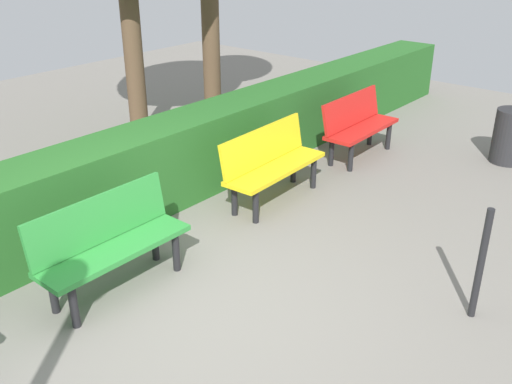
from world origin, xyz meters
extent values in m
plane|color=gray|center=(0.00, 0.00, 0.00)|extent=(17.53, 17.53, 0.00)
cube|color=red|center=(-4.00, -0.78, 0.41)|extent=(1.36, 0.44, 0.05)
cube|color=red|center=(-4.00, -0.97, 0.65)|extent=(1.36, 0.15, 0.42)
cylinder|color=black|center=(-4.53, -0.64, 0.20)|extent=(0.07, 0.07, 0.39)
cylinder|color=black|center=(-4.53, -0.94, 0.20)|extent=(0.07, 0.07, 0.39)
cylinder|color=black|center=(-3.47, -0.62, 0.20)|extent=(0.07, 0.07, 0.39)
cylinder|color=black|center=(-3.47, -0.92, 0.20)|extent=(0.07, 0.07, 0.39)
cube|color=yellow|center=(-2.13, -0.82, 0.41)|extent=(1.48, 0.48, 0.05)
cube|color=yellow|center=(-2.12, -1.01, 0.65)|extent=(1.47, 0.17, 0.42)
cylinder|color=black|center=(-2.72, -0.69, 0.20)|extent=(0.07, 0.07, 0.39)
cylinder|color=black|center=(-2.71, -0.99, 0.20)|extent=(0.07, 0.07, 0.39)
cylinder|color=black|center=(-1.55, -0.65, 0.20)|extent=(0.07, 0.07, 0.39)
cylinder|color=black|center=(-1.54, -0.95, 0.20)|extent=(0.07, 0.07, 0.39)
cube|color=#2D8C38|center=(0.21, -0.75, 0.41)|extent=(1.41, 0.42, 0.05)
cube|color=#2D8C38|center=(0.21, -0.94, 0.65)|extent=(1.41, 0.11, 0.42)
cylinder|color=black|center=(-0.34, -0.60, 0.20)|extent=(0.07, 0.07, 0.39)
cylinder|color=black|center=(-0.34, -0.90, 0.20)|extent=(0.07, 0.07, 0.39)
cylinder|color=black|center=(0.77, -0.60, 0.20)|extent=(0.07, 0.07, 0.39)
cylinder|color=black|center=(0.77, -0.90, 0.20)|extent=(0.07, 0.07, 0.39)
cube|color=#266023|center=(-0.94, -1.81, 0.47)|extent=(13.53, 0.69, 0.94)
cylinder|color=brown|center=(-3.80, -3.45, 1.53)|extent=(0.28, 0.28, 3.06)
cylinder|color=brown|center=(-2.41, -3.61, 1.32)|extent=(0.27, 0.27, 2.64)
cylinder|color=black|center=(-1.45, 1.81, 0.50)|extent=(0.06, 0.06, 1.00)
cylinder|color=#262628|center=(-5.14, 0.85, 0.37)|extent=(0.46, 0.46, 0.74)
camera|label=1|loc=(2.74, 2.97, 2.99)|focal=40.51mm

